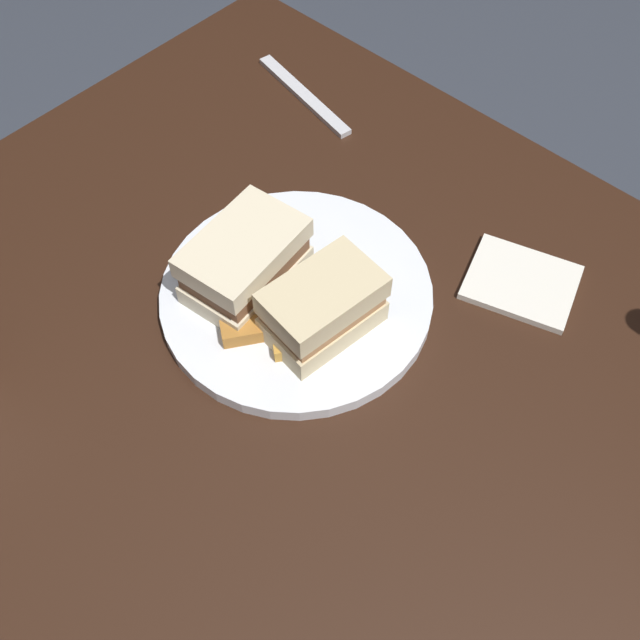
{
  "coord_description": "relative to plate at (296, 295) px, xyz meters",
  "views": [
    {
      "loc": [
        0.23,
        -0.28,
        1.34
      ],
      "look_at": [
        -0.05,
        0.02,
        0.75
      ],
      "focal_mm": 41.8,
      "sensor_mm": 36.0,
      "label": 1
    }
  ],
  "objects": [
    {
      "name": "napkin",
      "position": [
        0.16,
        0.17,
        -0.0
      ],
      "size": [
        0.13,
        0.12,
        0.01
      ],
      "primitive_type": "cube",
      "rotation": [
        0.0,
        0.0,
        0.32
      ],
      "color": "silver",
      "rests_on": "dining_table"
    },
    {
      "name": "potato_wedge_left_edge",
      "position": [
        0.03,
        -0.05,
        0.02
      ],
      "size": [
        0.05,
        0.04,
        0.01
      ],
      "primitive_type": "cube",
      "rotation": [
        0.0,
        0.0,
        2.48
      ],
      "color": "gold",
      "rests_on": "plate"
    },
    {
      "name": "fork",
      "position": [
        -0.21,
        0.24,
        -0.0
      ],
      "size": [
        0.18,
        0.05,
        0.01
      ],
      "primitive_type": "cube",
      "rotation": [
        0.0,
        0.0,
        6.08
      ],
      "color": "silver",
      "rests_on": "dining_table"
    },
    {
      "name": "sandwich_half_left",
      "position": [
        -0.04,
        -0.03,
        0.04
      ],
      "size": [
        0.09,
        0.13,
        0.07
      ],
      "color": "beige",
      "rests_on": "plate"
    },
    {
      "name": "potato_wedge_stray",
      "position": [
        -0.02,
        -0.04,
        0.02
      ],
      "size": [
        0.04,
        0.06,
        0.02
      ],
      "primitive_type": "cube",
      "rotation": [
        0.0,
        0.0,
        1.98
      ],
      "color": "#AD702D",
      "rests_on": "plate"
    },
    {
      "name": "dining_table",
      "position": [
        0.1,
        -0.03,
        -0.37
      ],
      "size": [
        1.06,
        0.8,
        0.72
      ],
      "primitive_type": "cube",
      "color": "black",
      "rests_on": "ground"
    },
    {
      "name": "potato_wedge_back",
      "position": [
        0.01,
        -0.03,
        0.02
      ],
      "size": [
        0.05,
        0.04,
        0.02
      ],
      "primitive_type": "cube",
      "rotation": [
        0.0,
        0.0,
        0.56
      ],
      "color": "#B77F33",
      "rests_on": "plate"
    },
    {
      "name": "ground_plane",
      "position": [
        0.1,
        -0.03,
        -0.73
      ],
      "size": [
        6.0,
        6.0,
        0.0
      ],
      "primitive_type": "plane",
      "color": "#333842"
    },
    {
      "name": "potato_wedge_middle",
      "position": [
        0.03,
        -0.03,
        0.01
      ],
      "size": [
        0.03,
        0.06,
        0.01
      ],
      "primitive_type": "cube",
      "rotation": [
        0.0,
        0.0,
        4.53
      ],
      "color": "#B77F33",
      "rests_on": "plate"
    },
    {
      "name": "sandwich_half_right",
      "position": [
        0.05,
        -0.01,
        0.04
      ],
      "size": [
        0.08,
        0.12,
        0.07
      ],
      "color": "beige",
      "rests_on": "plate"
    },
    {
      "name": "potato_wedge_front",
      "position": [
        0.0,
        -0.07,
        0.02
      ],
      "size": [
        0.05,
        0.06,
        0.02
      ],
      "primitive_type": "cube",
      "rotation": [
        0.0,
        0.0,
        4.1
      ],
      "color": "#AD702D",
      "rests_on": "plate"
    },
    {
      "name": "potato_wedge_right_edge",
      "position": [
        -0.06,
        -0.06,
        0.02
      ],
      "size": [
        0.04,
        0.05,
        0.02
      ],
      "primitive_type": "cube",
      "rotation": [
        0.0,
        0.0,
        4.07
      ],
      "color": "#AD702D",
      "rests_on": "plate"
    },
    {
      "name": "plate",
      "position": [
        0.0,
        0.0,
        0.0
      ],
      "size": [
        0.28,
        0.28,
        0.02
      ],
      "primitive_type": "cylinder",
      "color": "white",
      "rests_on": "dining_table"
    }
  ]
}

